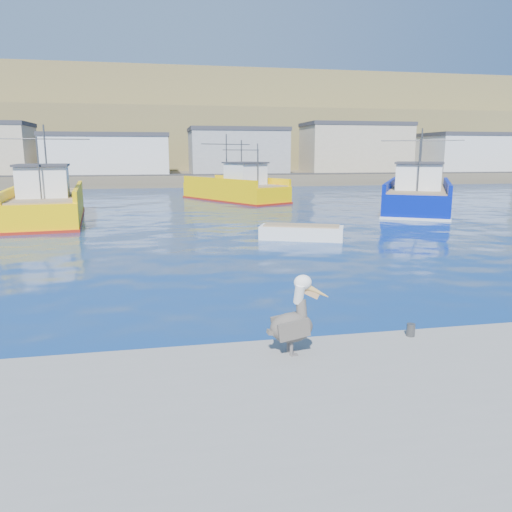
{
  "coord_description": "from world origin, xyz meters",
  "views": [
    {
      "loc": [
        -2.72,
        -13.63,
        4.73
      ],
      "look_at": [
        0.38,
        2.21,
        1.4
      ],
      "focal_mm": 35.0,
      "sensor_mm": 36.0,
      "label": 1
    }
  ],
  "objects_px": {
    "boat_orange": "(247,190)",
    "trawler_yellow_a": "(48,204)",
    "skiff_mid": "(301,234)",
    "pelican": "(294,321)",
    "trawler_blue": "(418,196)",
    "skiff_far": "(432,198)",
    "trawler_yellow_b": "(236,190)"
  },
  "relations": [
    {
      "from": "skiff_far",
      "to": "pelican",
      "type": "xyz_separation_m",
      "value": [
        -24.95,
        -37.2,
        0.99
      ]
    },
    {
      "from": "pelican",
      "to": "trawler_blue",
      "type": "bearing_deg",
      "value": 57.04
    },
    {
      "from": "trawler_yellow_a",
      "to": "trawler_yellow_b",
      "type": "relative_size",
      "value": 1.06
    },
    {
      "from": "boat_orange",
      "to": "skiff_mid",
      "type": "relative_size",
      "value": 1.78
    },
    {
      "from": "trawler_blue",
      "to": "pelican",
      "type": "xyz_separation_m",
      "value": [
        -18.55,
        -28.61,
        0.05
      ]
    },
    {
      "from": "skiff_far",
      "to": "pelican",
      "type": "distance_m",
      "value": 44.8
    },
    {
      "from": "trawler_yellow_b",
      "to": "pelican",
      "type": "bearing_deg",
      "value": -97.05
    },
    {
      "from": "boat_orange",
      "to": "pelican",
      "type": "bearing_deg",
      "value": -98.65
    },
    {
      "from": "skiff_mid",
      "to": "trawler_yellow_a",
      "type": "bearing_deg",
      "value": 144.32
    },
    {
      "from": "trawler_yellow_b",
      "to": "skiff_mid",
      "type": "distance_m",
      "value": 23.73
    },
    {
      "from": "trawler_blue",
      "to": "pelican",
      "type": "distance_m",
      "value": 34.1
    },
    {
      "from": "skiff_far",
      "to": "pelican",
      "type": "bearing_deg",
      "value": -123.85
    },
    {
      "from": "boat_orange",
      "to": "trawler_yellow_b",
      "type": "bearing_deg",
      "value": -177.54
    },
    {
      "from": "skiff_mid",
      "to": "pelican",
      "type": "height_order",
      "value": "pelican"
    },
    {
      "from": "skiff_mid",
      "to": "skiff_far",
      "type": "height_order",
      "value": "skiff_mid"
    },
    {
      "from": "boat_orange",
      "to": "skiff_mid",
      "type": "xyz_separation_m",
      "value": [
        -1.12,
        -23.77,
        -0.7
      ]
    },
    {
      "from": "trawler_yellow_a",
      "to": "pelican",
      "type": "bearing_deg",
      "value": -69.41
    },
    {
      "from": "boat_orange",
      "to": "skiff_mid",
      "type": "bearing_deg",
      "value": -92.69
    },
    {
      "from": "boat_orange",
      "to": "skiff_far",
      "type": "distance_m",
      "value": 19.1
    },
    {
      "from": "trawler_yellow_a",
      "to": "skiff_mid",
      "type": "distance_m",
      "value": 19.15
    },
    {
      "from": "skiff_mid",
      "to": "pelican",
      "type": "relative_size",
      "value": 2.82
    },
    {
      "from": "boat_orange",
      "to": "skiff_mid",
      "type": "height_order",
      "value": "boat_orange"
    },
    {
      "from": "pelican",
      "to": "skiff_mid",
      "type": "bearing_deg",
      "value": 73.24
    },
    {
      "from": "trawler_yellow_b",
      "to": "boat_orange",
      "type": "bearing_deg",
      "value": 2.46
    },
    {
      "from": "skiff_mid",
      "to": "skiff_far",
      "type": "distance_m",
      "value": 28.52
    },
    {
      "from": "trawler_blue",
      "to": "skiff_mid",
      "type": "xyz_separation_m",
      "value": [
        -13.5,
        -11.85,
        -0.87
      ]
    },
    {
      "from": "boat_orange",
      "to": "skiff_far",
      "type": "height_order",
      "value": "boat_orange"
    },
    {
      "from": "boat_orange",
      "to": "trawler_yellow_a",
      "type": "bearing_deg",
      "value": -142.87
    },
    {
      "from": "trawler_yellow_b",
      "to": "boat_orange",
      "type": "height_order",
      "value": "trawler_yellow_b"
    },
    {
      "from": "pelican",
      "to": "skiff_far",
      "type": "bearing_deg",
      "value": 56.15
    },
    {
      "from": "trawler_yellow_b",
      "to": "pelican",
      "type": "distance_m",
      "value": 40.79
    },
    {
      "from": "trawler_yellow_b",
      "to": "skiff_far",
      "type": "xyz_separation_m",
      "value": [
        19.94,
        -3.29,
        -0.87
      ]
    }
  ]
}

